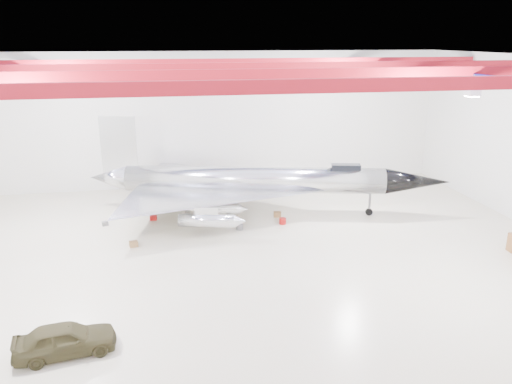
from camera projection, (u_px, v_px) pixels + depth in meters
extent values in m
plane|color=beige|center=(230.00, 257.00, 28.52)|extent=(40.00, 40.00, 0.00)
plane|color=silver|center=(204.00, 120.00, 40.96)|extent=(40.00, 0.00, 40.00)
plane|color=#0A0F38|center=(227.00, 58.00, 25.26)|extent=(40.00, 40.00, 0.00)
cube|color=maroon|center=(262.00, 87.00, 16.99)|extent=(39.50, 0.25, 0.50)
cube|color=maroon|center=(236.00, 75.00, 22.62)|extent=(39.50, 0.25, 0.50)
cube|color=maroon|center=(220.00, 67.00, 28.25)|extent=(39.50, 0.25, 0.50)
cube|color=maroon|center=(209.00, 62.00, 33.88)|extent=(39.50, 0.25, 0.50)
cube|color=#0B0E46|center=(441.00, 74.00, 27.68)|extent=(0.25, 29.50, 0.40)
cube|color=silver|center=(472.00, 93.00, 21.81)|extent=(0.55, 0.55, 0.25)
cube|color=silver|center=(46.00, 78.00, 29.48)|extent=(0.55, 0.55, 0.25)
cube|color=silver|center=(365.00, 74.00, 33.06)|extent=(0.55, 0.55, 0.25)
cylinder|color=silver|center=(254.00, 180.00, 34.84)|extent=(17.91, 5.94, 1.80)
cone|color=black|center=(417.00, 182.00, 34.34)|extent=(4.79, 2.80, 1.80)
cone|color=silver|center=(109.00, 178.00, 35.30)|extent=(3.04, 2.38, 1.80)
cube|color=silver|center=(119.00, 145.00, 34.56)|extent=(2.47, 0.69, 4.05)
cube|color=black|center=(346.00, 168.00, 34.28)|extent=(2.09, 1.16, 0.45)
cylinder|color=silver|center=(207.00, 221.00, 30.61)|extent=(3.51, 1.58, 0.81)
cylinder|color=silver|center=(211.00, 209.00, 32.76)|extent=(3.51, 1.58, 0.81)
cylinder|color=silver|center=(221.00, 185.00, 37.91)|extent=(3.51, 1.58, 0.81)
cylinder|color=silver|center=(224.00, 177.00, 40.05)|extent=(3.51, 1.58, 0.81)
cylinder|color=#59595B|center=(370.00, 204.00, 34.99)|extent=(0.16, 0.16, 1.62)
cylinder|color=black|center=(369.00, 212.00, 35.15)|extent=(0.54, 0.31, 0.50)
cylinder|color=#59595B|center=(199.00, 213.00, 33.36)|extent=(0.16, 0.16, 1.62)
cylinder|color=black|center=(199.00, 220.00, 33.52)|extent=(0.54, 0.31, 0.50)
cylinder|color=#59595B|center=(208.00, 193.00, 37.65)|extent=(0.16, 0.16, 1.62)
cylinder|color=black|center=(209.00, 200.00, 37.81)|extent=(0.54, 0.31, 0.50)
imported|color=#38331C|center=(65.00, 339.00, 19.60)|extent=(4.09, 2.15, 1.33)
cube|color=olive|center=(134.00, 244.00, 29.89)|extent=(0.56, 0.49, 0.34)
cube|color=#AA1111|center=(153.00, 218.00, 34.29)|extent=(0.51, 0.43, 0.32)
cylinder|color=#59595B|center=(240.00, 227.00, 32.53)|extent=(0.58, 0.58, 0.40)
cube|color=olive|center=(277.00, 214.00, 34.88)|extent=(0.59, 0.51, 0.36)
cube|color=#59595B|center=(105.00, 223.00, 33.29)|extent=(0.46, 0.41, 0.27)
cylinder|color=#AA1111|center=(283.00, 221.00, 33.53)|extent=(0.61, 0.61, 0.41)
cube|color=olive|center=(233.00, 214.00, 34.88)|extent=(0.64, 0.57, 0.38)
cylinder|color=#59595B|center=(248.00, 196.00, 38.95)|extent=(0.46, 0.46, 0.33)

